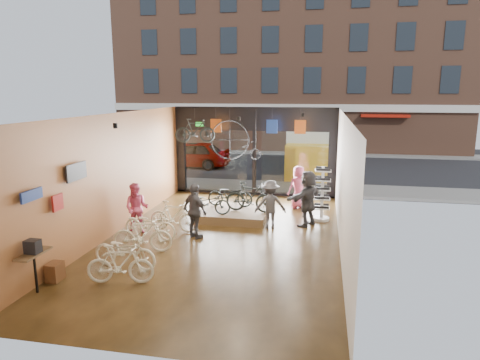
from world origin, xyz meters
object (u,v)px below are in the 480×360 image
(customer_1, at_px, (137,208))
(box_truck, at_px, (309,150))
(floor_bike_2, at_px, (125,251))
(display_bike_left, at_px, (207,203))
(customer_4, at_px, (298,187))
(floor_bike_5, at_px, (173,216))
(customer_5, at_px, (308,198))
(customer_2, at_px, (195,211))
(display_bike_right, at_px, (230,195))
(customer_3, at_px, (270,205))
(hung_bike, at_px, (195,131))
(display_platform, at_px, (233,215))
(street_car, at_px, (191,154))
(floor_bike_3, at_px, (142,235))
(floor_bike_4, at_px, (150,224))
(penny_farthing, at_px, (238,141))
(floor_bike_1, at_px, (120,264))
(sunglasses_rack, at_px, (322,194))
(display_bike_mid, at_px, (250,197))

(customer_1, bearing_deg, box_truck, 58.92)
(floor_bike_2, height_order, customer_1, customer_1)
(display_bike_left, bearing_deg, customer_4, -56.46)
(box_truck, height_order, floor_bike_5, box_truck)
(floor_bike_2, bearing_deg, customer_5, -37.79)
(box_truck, relative_size, customer_2, 3.97)
(box_truck, bearing_deg, floor_bike_2, -107.00)
(floor_bike_5, xyz_separation_m, display_bike_right, (1.38, 2.28, 0.23))
(customer_1, relative_size, customer_3, 1.01)
(floor_bike_2, distance_m, hung_bike, 7.22)
(hung_bike, bearing_deg, customer_5, -131.28)
(display_bike_left, distance_m, customer_2, 1.59)
(display_platform, bearing_deg, street_car, 115.14)
(floor_bike_3, distance_m, hung_bike, 6.15)
(box_truck, distance_m, floor_bike_4, 12.22)
(box_truck, relative_size, floor_bike_5, 4.09)
(street_car, distance_m, customer_2, 12.65)
(display_bike_left, relative_size, display_bike_right, 0.95)
(floor_bike_2, height_order, customer_2, customer_2)
(customer_1, height_order, penny_farthing, penny_farthing)
(floor_bike_1, distance_m, sunglasses_rack, 7.63)
(display_bike_right, xyz_separation_m, hung_bike, (-1.74, 1.47, 2.19))
(floor_bike_5, bearing_deg, display_platform, -35.19)
(floor_bike_5, bearing_deg, floor_bike_1, -170.22)
(box_truck, relative_size, customer_4, 4.14)
(display_platform, relative_size, display_bike_mid, 1.36)
(display_bike_right, distance_m, penny_farthing, 2.54)
(sunglasses_rack, bearing_deg, box_truck, 87.49)
(customer_3, bearing_deg, floor_bike_2, 41.71)
(customer_5, distance_m, hung_bike, 5.49)
(floor_bike_1, xyz_separation_m, floor_bike_5, (-0.09, 3.90, 0.02))
(box_truck, bearing_deg, floor_bike_1, -104.96)
(floor_bike_2, bearing_deg, customer_4, -24.16)
(customer_1, bearing_deg, customer_4, 32.98)
(display_bike_right, distance_m, customer_5, 2.96)
(hung_bike, bearing_deg, display_bike_right, -144.86)
(display_bike_left, relative_size, customer_4, 0.96)
(floor_bike_3, relative_size, floor_bike_4, 0.97)
(floor_bike_2, relative_size, display_bike_mid, 1.00)
(floor_bike_1, height_order, floor_bike_5, floor_bike_5)
(floor_bike_3, xyz_separation_m, hung_bike, (-0.13, 5.65, 2.42))
(floor_bike_4, bearing_deg, sunglasses_rack, -52.52)
(customer_5, bearing_deg, customer_4, -137.53)
(floor_bike_2, height_order, floor_bike_3, floor_bike_3)
(box_truck, relative_size, display_bike_left, 4.31)
(display_bike_left, bearing_deg, floor_bike_3, 153.08)
(display_bike_left, height_order, sunglasses_rack, sunglasses_rack)
(floor_bike_3, bearing_deg, display_bike_mid, -43.02)
(customer_3, relative_size, customer_5, 0.85)
(sunglasses_rack, bearing_deg, customer_1, -164.19)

